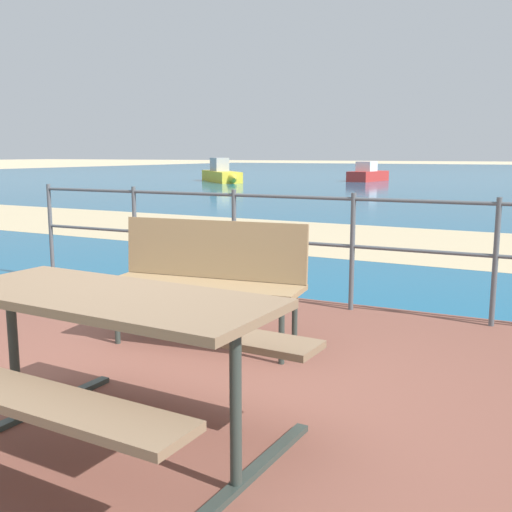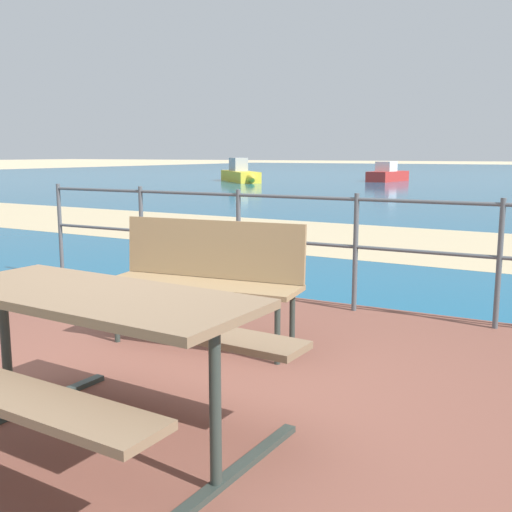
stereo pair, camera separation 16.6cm
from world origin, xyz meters
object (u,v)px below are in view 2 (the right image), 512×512
(picnic_table, at_px, (96,331))
(park_bench, at_px, (207,270))
(boat_near, at_px, (240,174))
(boat_mid, at_px, (388,174))

(picnic_table, distance_m, park_bench, 1.67)
(boat_near, bearing_deg, boat_mid, 77.54)
(park_bench, distance_m, boat_near, 27.34)
(picnic_table, height_order, boat_mid, boat_mid)
(picnic_table, bearing_deg, boat_near, 121.94)
(picnic_table, relative_size, park_bench, 1.13)
(park_bench, height_order, boat_near, boat_near)
(picnic_table, bearing_deg, boat_mid, 107.09)
(park_bench, xyz_separation_m, boat_mid, (-6.62, 27.81, -0.24))
(boat_mid, bearing_deg, picnic_table, -157.76)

